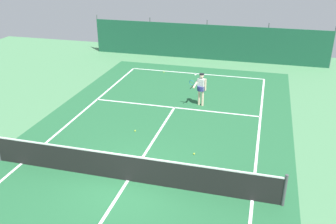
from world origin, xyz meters
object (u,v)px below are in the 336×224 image
at_px(tennis_ball_near_player, 164,72).
at_px(tennis_ball_midcourt, 135,131).
at_px(parked_car, 234,40).
at_px(tennis_net, 127,168).
at_px(tennis_ball_by_sideline, 194,154).
at_px(tennis_player, 201,87).

relative_size(tennis_ball_near_player, tennis_ball_midcourt, 1.00).
xyz_separation_m(tennis_ball_near_player, parked_car, (3.63, 6.51, 0.81)).
bearing_deg(parked_car, tennis_ball_midcourt, 78.24).
bearing_deg(tennis_net, tennis_ball_by_sideline, 51.36).
height_order(tennis_net, tennis_ball_by_sideline, tennis_net).
distance_m(tennis_player, tennis_ball_by_sideline, 4.92).
distance_m(tennis_net, tennis_player, 7.16).
bearing_deg(tennis_ball_by_sideline, tennis_ball_near_player, 112.17).
height_order(tennis_player, tennis_ball_by_sideline, tennis_player).
xyz_separation_m(tennis_player, tennis_ball_near_player, (-3.16, 4.56, -0.93)).
distance_m(tennis_ball_midcourt, parked_car, 14.88).
bearing_deg(tennis_ball_midcourt, tennis_net, -74.04).
relative_size(tennis_net, tennis_player, 6.17).
distance_m(tennis_net, tennis_ball_by_sideline, 2.94).
relative_size(tennis_ball_near_player, tennis_ball_by_sideline, 1.00).
xyz_separation_m(tennis_ball_midcourt, tennis_ball_by_sideline, (2.81, -1.23, 0.00)).
height_order(tennis_ball_midcourt, tennis_ball_by_sideline, same).
bearing_deg(tennis_player, tennis_net, 102.40).
bearing_deg(tennis_ball_by_sideline, tennis_ball_midcourt, 156.40).
relative_size(tennis_net, tennis_ball_near_player, 153.33).
bearing_deg(tennis_ball_near_player, tennis_net, -80.25).
height_order(tennis_player, tennis_ball_near_player, tennis_player).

